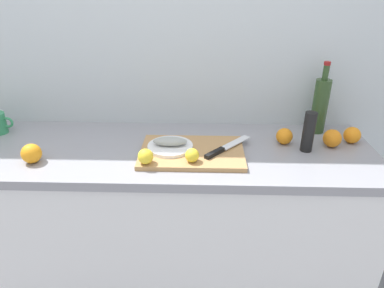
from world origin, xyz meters
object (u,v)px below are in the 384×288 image
object	(u,v)px
lemon_0	(146,156)
wine_bottle	(320,105)
white_plate	(170,147)
chef_knife	(223,149)
cutting_board	(192,152)
pepper_mill	(309,132)
orange_0	(284,136)
fish_fillet	(170,141)

from	to	relation	value
lemon_0	wine_bottle	size ratio (longest dim) A/B	0.18
white_plate	chef_knife	world-z (taller)	chef_knife
cutting_board	pepper_mill	xyz separation A→B (m)	(0.51, 0.05, 0.08)
cutting_board	wine_bottle	xyz separation A→B (m)	(0.62, 0.27, 0.13)
wine_bottle	orange_0	size ratio (longest dim) A/B	4.64
cutting_board	orange_0	world-z (taller)	orange_0
orange_0	lemon_0	bearing A→B (deg)	-158.22
cutting_board	white_plate	xyz separation A→B (m)	(-0.10, 0.02, 0.02)
pepper_mill	lemon_0	bearing A→B (deg)	-165.87
chef_knife	lemon_0	distance (m)	0.34
cutting_board	chef_knife	distance (m)	0.14
orange_0	pepper_mill	world-z (taller)	pepper_mill
cutting_board	pepper_mill	distance (m)	0.52
fish_fillet	lemon_0	world-z (taller)	lemon_0
white_plate	orange_0	xyz separation A→B (m)	(0.52, 0.10, 0.01)
white_plate	pepper_mill	world-z (taller)	pepper_mill
pepper_mill	cutting_board	bearing A→B (deg)	-174.22
cutting_board	fish_fillet	world-z (taller)	fish_fillet
pepper_mill	orange_0	bearing A→B (deg)	141.20
white_plate	wine_bottle	distance (m)	0.76
lemon_0	pepper_mill	world-z (taller)	pepper_mill
lemon_0	orange_0	world-z (taller)	lemon_0
fish_fillet	pepper_mill	size ratio (longest dim) A/B	0.83
wine_bottle	white_plate	bearing A→B (deg)	-160.83
lemon_0	wine_bottle	distance (m)	0.90
white_plate	fish_fillet	distance (m)	0.03
cutting_board	white_plate	size ratio (longest dim) A/B	2.25
fish_fillet	chef_knife	world-z (taller)	fish_fillet
white_plate	fish_fillet	xyz separation A→B (m)	(0.00, 0.00, 0.03)
white_plate	orange_0	bearing A→B (deg)	11.16
chef_knife	pepper_mill	size ratio (longest dim) A/B	1.28
cutting_board	orange_0	bearing A→B (deg)	15.79
pepper_mill	wine_bottle	bearing A→B (deg)	63.61
cutting_board	lemon_0	distance (m)	0.23
white_plate	orange_0	distance (m)	0.53
cutting_board	lemon_0	world-z (taller)	lemon_0
lemon_0	white_plate	bearing A→B (deg)	58.22
orange_0	pepper_mill	xyz separation A→B (m)	(0.09, -0.07, 0.05)
fish_fillet	orange_0	size ratio (longest dim) A/B	1.99
fish_fillet	lemon_0	size ratio (longest dim) A/B	2.37
wine_bottle	pepper_mill	size ratio (longest dim) A/B	1.93
chef_knife	lemon_0	size ratio (longest dim) A/B	3.67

